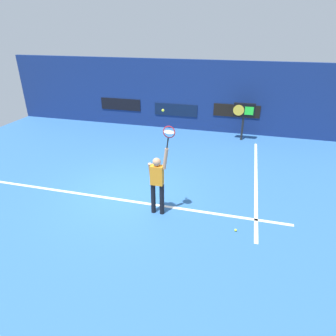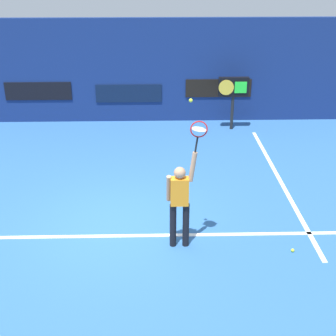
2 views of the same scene
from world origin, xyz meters
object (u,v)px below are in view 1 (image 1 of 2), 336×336
(tennis_player, at_px, (157,181))
(tennis_racket, at_px, (169,133))
(scoreboard_clock, at_px, (244,112))
(tennis_ball, at_px, (163,110))
(spare_ball, at_px, (236,230))

(tennis_player, bearing_deg, tennis_racket, -0.75)
(scoreboard_clock, bearing_deg, tennis_player, -106.73)
(tennis_racket, relative_size, tennis_ball, 9.11)
(tennis_player, distance_m, spare_ball, 2.41)
(tennis_racket, height_order, spare_ball, tennis_racket)
(tennis_player, height_order, tennis_ball, tennis_ball)
(tennis_player, bearing_deg, spare_ball, -7.66)
(tennis_player, xyz_separation_m, tennis_ball, (0.17, 0.01, 1.94))
(tennis_racket, distance_m, scoreboard_clock, 7.03)
(scoreboard_clock, bearing_deg, tennis_racket, -104.17)
(tennis_player, relative_size, tennis_racket, 3.21)
(tennis_player, height_order, scoreboard_clock, tennis_player)
(tennis_racket, bearing_deg, scoreboard_clock, 75.83)
(tennis_player, relative_size, spare_ball, 29.28)
(tennis_racket, bearing_deg, tennis_player, 179.25)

